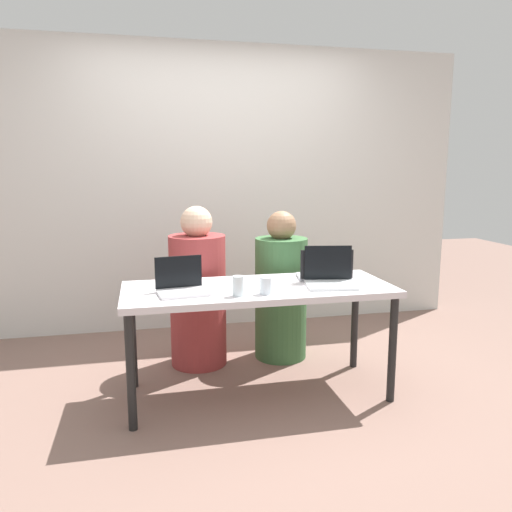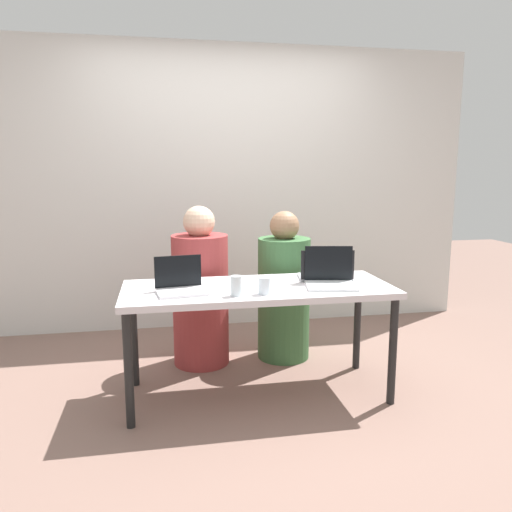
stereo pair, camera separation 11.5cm
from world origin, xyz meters
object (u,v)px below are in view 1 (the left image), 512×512
Objects in this scene: person_on_left at (198,295)px; laptop_back_right at (324,272)px; person_on_right at (281,293)px; laptop_front_left at (181,285)px; laptop_front_right at (330,277)px; water_glass_left at (238,287)px; water_glass_center at (266,287)px.

person_on_left is 0.96m from laptop_back_right.
person_on_right is 3.64× the size of laptop_front_left.
person_on_right is (0.63, 0.00, -0.02)m from person_on_left.
person_on_right reaches higher than laptop_front_right.
laptop_front_left is at bearing 19.41° from laptop_back_right.
laptop_back_right is 3.20× the size of water_glass_left.
water_glass_left is (-0.61, -0.14, -0.00)m from laptop_front_right.
person_on_right reaches higher than water_glass_center.
laptop_front_right is 3.39× the size of water_glass_center.
person_on_left is 0.85m from water_glass_left.
person_on_right is 3.30× the size of laptop_front_right.
person_on_right is at bearing 68.27° from water_glass_center.
laptop_front_right is 0.17m from laptop_back_right.
laptop_front_right reaches higher than water_glass_left.
person_on_left reaches higher than laptop_front_left.
person_on_right is 3.01× the size of laptop_back_right.
laptop_front_right reaches higher than water_glass_center.
water_glass_left is (0.15, -0.80, 0.24)m from person_on_left.
person_on_right is at bearing 59.03° from water_glass_left.
laptop_front_left is 3.07× the size of water_glass_center.
laptop_front_right is 0.93m from laptop_front_left.
laptop_front_left is 0.50m from water_glass_center.
person_on_left is 0.72m from laptop_front_left.
laptop_back_right is (0.03, 0.17, -0.01)m from laptop_front_right.
water_glass_center is at bearing 2.83° from water_glass_left.
laptop_front_left is (-0.95, -0.17, 0.00)m from laptop_back_right.
person_on_left reaches higher than person_on_right.
laptop_front_left is at bearing 164.26° from water_glass_center.
water_glass_center is (0.31, -0.79, 0.24)m from person_on_left.
person_on_right is at bearing -62.58° from laptop_back_right.
person_on_left is at bearing 68.12° from laptop_front_left.
water_glass_left is 1.16× the size of water_glass_center.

